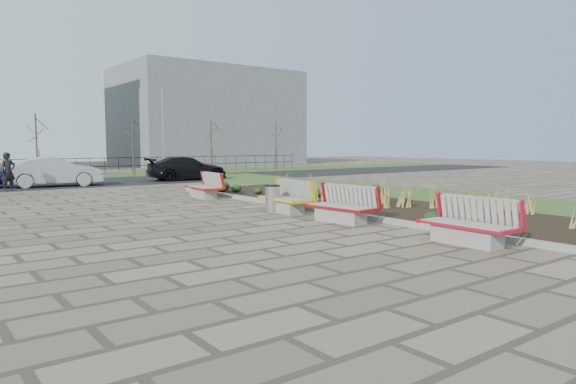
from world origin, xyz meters
TOP-DOWN VIEW (x-y plane):
  - ground at (0.00, 0.00)m, footprint 120.00×120.00m
  - planting_bed at (6.25, 5.00)m, footprint 4.50×18.00m
  - planting_curb at (3.92, 5.00)m, footprint 0.16×18.00m
  - grass_verge_near at (11.00, 5.00)m, footprint 5.00×38.00m
  - grass_verge_far at (0.00, 28.00)m, footprint 80.00×5.00m
  - road at (0.00, 22.00)m, footprint 80.00×7.00m
  - bench_a at (3.00, -1.41)m, footprint 0.93×2.11m
  - bench_b at (3.00, 2.58)m, footprint 1.07×2.17m
  - bench_c at (3.00, 5.17)m, footprint 1.08×2.17m
  - bench_d at (3.00, 10.67)m, footprint 1.12×2.18m
  - litter_bin at (2.75, 5.48)m, footprint 0.47×0.47m
  - pedestrian at (-2.77, 18.64)m, footprint 0.76×0.63m
  - car_silver at (-0.44, 20.18)m, footprint 4.74×2.19m
  - car_black at (7.10, 20.52)m, footprint 5.01×2.56m
  - tree_c at (0.00, 26.50)m, footprint 1.40×1.40m
  - tree_d at (6.00, 26.50)m, footprint 1.40×1.40m
  - tree_e at (12.00, 26.50)m, footprint 1.40×1.40m
  - tree_f at (18.00, 26.50)m, footprint 1.40×1.40m
  - lamp_east at (8.00, 26.00)m, footprint 0.24×0.60m
  - railing_fence at (0.00, 29.50)m, footprint 44.00×0.10m
  - building_grey at (20.00, 42.00)m, footprint 18.00×12.00m

SIDE VIEW (x-z plane):
  - ground at x=0.00m, z-range 0.00..0.00m
  - road at x=0.00m, z-range 0.00..0.02m
  - grass_verge_near at x=11.00m, z-range 0.00..0.04m
  - grass_verge_far at x=0.00m, z-range 0.00..0.04m
  - planting_bed at x=6.25m, z-range 0.00..0.10m
  - planting_curb at x=3.92m, z-range 0.00..0.15m
  - litter_bin at x=2.75m, z-range 0.00..0.85m
  - bench_a at x=3.00m, z-range 0.00..1.00m
  - bench_b at x=3.00m, z-range 0.00..1.00m
  - bench_c at x=3.00m, z-range 0.00..1.00m
  - bench_d at x=3.00m, z-range 0.00..1.00m
  - railing_fence at x=0.00m, z-range 0.04..1.24m
  - car_black at x=7.10m, z-range 0.02..1.41m
  - car_silver at x=-0.44m, z-range 0.02..1.53m
  - pedestrian at x=-2.77m, z-range 0.00..1.80m
  - tree_c at x=0.00m, z-range 0.04..4.04m
  - tree_d at x=6.00m, z-range 0.04..4.04m
  - tree_e at x=12.00m, z-range 0.04..4.04m
  - tree_f at x=18.00m, z-range 0.04..4.04m
  - lamp_east at x=8.00m, z-range 0.04..6.04m
  - building_grey at x=20.00m, z-range 0.00..10.00m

